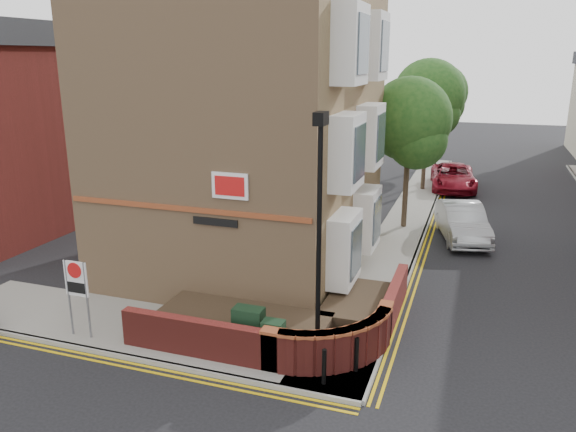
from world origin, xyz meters
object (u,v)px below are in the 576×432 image
Objects in this scene: lamppost at (319,243)px; silver_car_near at (462,222)px; zone_sign at (77,285)px; utility_cabinet_large at (249,329)px.

silver_car_near is (2.97, 12.06, -2.57)m from lamppost.
utility_cabinet_large is at bearing 9.69° from zone_sign.
lamppost is 3.24m from utility_cabinet_large.
lamppost is at bearing 6.07° from zone_sign.
utility_cabinet_large is 4.86m from zone_sign.
zone_sign is 15.97m from silver_car_near.
utility_cabinet_large is (-1.90, 0.10, -2.62)m from lamppost.
lamppost reaches higher than utility_cabinet_large.
utility_cabinet_large is at bearing -125.93° from silver_car_near.
silver_car_near is at bearing 76.18° from lamppost.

